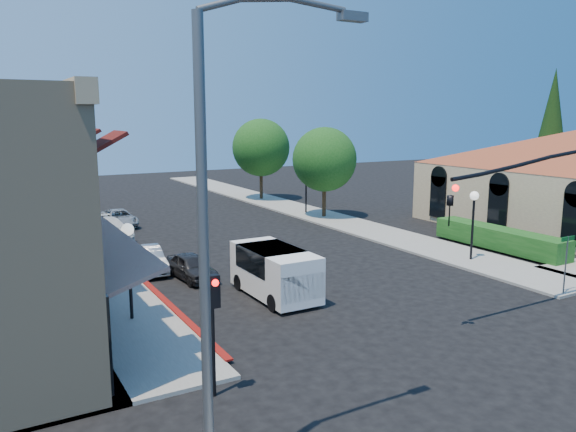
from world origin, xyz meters
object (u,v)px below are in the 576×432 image
lamppost_right_far (306,178)px  secondary_signal (213,313)px  street_tree_b (261,148)px  parked_car_b (147,259)px  lamppost_right_near (474,208)px  white_van (275,269)px  street_name_sign (566,256)px  parked_car_d (119,218)px  signal_mast_arm (562,202)px  parked_car_a (192,266)px  street_tree_a (325,159)px  cobra_streetlight (221,225)px  lamppost_left_near (128,247)px  lamppost_left_far (67,197)px  parked_car_c (110,229)px  conifer_far (552,127)px

lamppost_right_far → secondary_signal: bearing=-126.1°
street_tree_b → parked_car_b: size_ratio=1.94×
lamppost_right_near → white_van: (-11.24, -0.10, -1.59)m
street_name_sign → lamppost_right_far: 21.85m
secondary_signal → lamppost_right_near: 17.77m
lamppost_right_near → parked_car_d: size_ratio=0.89×
signal_mast_arm → parked_car_d: signal_mast_arm is taller
parked_car_a → parked_car_b: bearing=117.6°
secondary_signal → lamppost_right_near: lamppost_right_near is taller
street_tree_a → lamppost_right_far: size_ratio=1.82×
cobra_streetlight → lamppost_right_near: 20.44m
street_tree_a → lamppost_left_near: 22.30m
lamppost_left_far → lamppost_left_near: bearing=-90.0°
lamppost_left_near → lamppost_left_far: size_ratio=1.00×
lamppost_right_near → parked_car_a: lamppost_right_near is taller
street_tree_b → secondary_signal: bearing=-118.8°
street_tree_a → parked_car_c: bearing=179.1°
parked_car_b → street_tree_a: bearing=31.0°
secondary_signal → lamppost_right_far: 27.98m
street_name_sign → lamppost_right_far: bearing=87.4°
signal_mast_arm → parked_car_b: (-12.06, 12.67, -3.49)m
cobra_streetlight → lamppost_left_far: (0.65, 24.00, -2.53)m
street_name_sign → lamppost_right_far: (1.00, 21.80, 1.04)m
white_van → parked_car_a: 4.63m
cobra_streetlight → parked_car_b: size_ratio=2.57×
conifer_far → parked_car_d: (-32.80, 8.00, -5.81)m
street_tree_a → lamppost_right_near: (-0.30, -14.00, -1.46)m
cobra_streetlight → parked_car_c: size_ratio=2.17×
street_tree_a → street_tree_b: size_ratio=0.92×
lamppost_right_far → lamppost_left_near: bearing=-136.7°
street_tree_a → parked_car_a: bearing=-143.7°
secondary_signal → parked_car_c: secondary_signal is taller
street_tree_b → signal_mast_arm: bearing=-95.5°
street_tree_b → parked_car_b: 23.64m
lamppost_right_far → parked_car_b: bearing=-146.2°
street_tree_a → parked_car_d: 14.64m
street_tree_b → lamppost_left_far: (-17.30, -10.00, -1.81)m
white_van → parked_car_b: bearing=118.9°
parked_car_c → lamppost_right_near: bearing=-51.3°
secondary_signal → lamppost_right_far: (16.50, 22.59, 0.42)m
street_tree_a → lamppost_right_near: 14.08m
secondary_signal → parked_car_b: size_ratio=0.92×
secondary_signal → cobra_streetlight: 4.65m
street_tree_a → lamppost_right_near: bearing=-91.2°
street_tree_b → parked_car_d: (-13.60, -6.00, -3.99)m
conifer_far → street_tree_a: bearing=168.2°
signal_mast_arm → parked_car_c: (-12.06, 20.75, -3.46)m
conifer_far → lamppost_right_near: 22.21m
cobra_streetlight → parked_car_b: (2.95, 16.16, -4.67)m
parked_car_c → lamppost_left_far: bearing=178.8°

